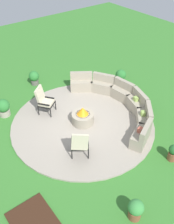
% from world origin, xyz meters
% --- Properties ---
extents(ground_plane, '(24.00, 24.00, 0.00)m').
position_xyz_m(ground_plane, '(0.00, 0.00, 0.00)').
color(ground_plane, '#387A2D').
extents(patio_circle, '(5.31, 5.31, 0.06)m').
position_xyz_m(patio_circle, '(0.00, 0.00, 0.03)').
color(patio_circle, '#9E9384').
rests_on(patio_circle, ground_plane).
extents(mulch_bed_right, '(1.47, 1.05, 0.04)m').
position_xyz_m(mulch_bed_right, '(2.39, -3.28, 0.02)').
color(mulch_bed_right, '#382114').
rests_on(mulch_bed_right, ground_plane).
extents(fire_pit, '(0.82, 0.82, 0.68)m').
position_xyz_m(fire_pit, '(0.00, 0.00, 0.32)').
color(fire_pit, '#9E937F').
rests_on(fire_pit, patio_circle).
extents(curved_stone_bench, '(4.68, 2.09, 0.81)m').
position_xyz_m(curved_stone_bench, '(0.18, 1.70, 0.38)').
color(curved_stone_bench, '#9E937F').
rests_on(curved_stone_bench, patio_circle).
extents(lounge_chair_front_left, '(0.75, 0.79, 1.12)m').
position_xyz_m(lounge_chair_front_left, '(-1.41, -0.78, 0.63)').
color(lounge_chair_front_left, black).
rests_on(lounge_chair_front_left, patio_circle).
extents(lounge_chair_front_right, '(0.77, 0.78, 1.01)m').
position_xyz_m(lounge_chair_front_right, '(1.23, -1.03, 0.60)').
color(lounge_chair_front_right, black).
rests_on(lounge_chair_front_right, patio_circle).
extents(potted_plant_1, '(0.47, 0.47, 0.66)m').
position_xyz_m(potted_plant_1, '(-3.58, -0.08, 0.36)').
color(potted_plant_1, '#605B56').
rests_on(potted_plant_1, ground_plane).
extents(potted_plant_2, '(0.41, 0.41, 0.65)m').
position_xyz_m(potted_plant_2, '(3.76, -1.16, 0.36)').
color(potted_plant_2, brown).
rests_on(potted_plant_2, ground_plane).
extents(potted_plant_3, '(0.48, 0.48, 0.70)m').
position_xyz_m(potted_plant_3, '(-1.22, 3.08, 0.39)').
color(potted_plant_3, '#A89E8E').
rests_on(potted_plant_3, ground_plane).
extents(potted_plant_4, '(0.52, 0.52, 0.71)m').
position_xyz_m(potted_plant_4, '(-2.27, -2.11, 0.38)').
color(potted_plant_4, '#A89E8E').
rests_on(potted_plant_4, ground_plane).
extents(potted_plant_5, '(0.32, 0.32, 0.60)m').
position_xyz_m(potted_plant_5, '(3.13, 1.19, 0.32)').
color(potted_plant_5, brown).
rests_on(potted_plant_5, ground_plane).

